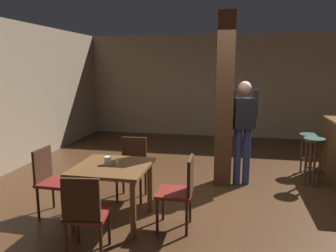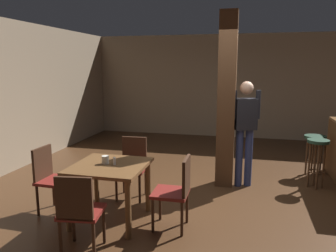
{
  "view_description": "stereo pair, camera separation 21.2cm",
  "coord_description": "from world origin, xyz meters",
  "px_view_note": "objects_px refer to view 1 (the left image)",
  "views": [
    {
      "loc": [
        0.09,
        -4.72,
        1.96
      ],
      "look_at": [
        -0.84,
        -0.03,
        1.08
      ],
      "focal_mm": 35.0,
      "sensor_mm": 36.0,
      "label": 1
    },
    {
      "loc": [
        0.29,
        -4.68,
        1.96
      ],
      "look_at": [
        -0.84,
        -0.03,
        1.08
      ],
      "focal_mm": 35.0,
      "sensor_mm": 36.0,
      "label": 2
    }
  ],
  "objects_px": {
    "standing_person": "(243,126)",
    "bar_stool_mid": "(309,143)",
    "salt_shaker": "(117,162)",
    "bar_stool_near": "(314,151)",
    "chair_west": "(51,178)",
    "dining_table": "(113,175)",
    "napkin_cup": "(108,161)",
    "chair_south": "(85,211)",
    "chair_east": "(181,189)",
    "chair_north": "(133,164)"
  },
  "relations": [
    {
      "from": "standing_person",
      "to": "bar_stool_mid",
      "type": "height_order",
      "value": "standing_person"
    },
    {
      "from": "salt_shaker",
      "to": "bar_stool_near",
      "type": "height_order",
      "value": "salt_shaker"
    },
    {
      "from": "chair_west",
      "to": "salt_shaker",
      "type": "height_order",
      "value": "chair_west"
    },
    {
      "from": "dining_table",
      "to": "napkin_cup",
      "type": "xyz_separation_m",
      "value": [
        -0.07,
        0.02,
        0.18
      ]
    },
    {
      "from": "napkin_cup",
      "to": "standing_person",
      "type": "height_order",
      "value": "standing_person"
    },
    {
      "from": "salt_shaker",
      "to": "chair_south",
      "type": "bearing_deg",
      "value": -93.5
    },
    {
      "from": "chair_east",
      "to": "napkin_cup",
      "type": "xyz_separation_m",
      "value": [
        -0.93,
        0.04,
        0.29
      ]
    },
    {
      "from": "chair_west",
      "to": "bar_stool_mid",
      "type": "xyz_separation_m",
      "value": [
        3.73,
        2.5,
        0.05
      ]
    },
    {
      "from": "standing_person",
      "to": "bar_stool_near",
      "type": "bearing_deg",
      "value": 8.6
    },
    {
      "from": "chair_west",
      "to": "napkin_cup",
      "type": "height_order",
      "value": "chair_west"
    },
    {
      "from": "dining_table",
      "to": "chair_north",
      "type": "xyz_separation_m",
      "value": [
        0.01,
        0.82,
        -0.11
      ]
    },
    {
      "from": "dining_table",
      "to": "chair_north",
      "type": "height_order",
      "value": "chair_north"
    },
    {
      "from": "chair_south",
      "to": "standing_person",
      "type": "bearing_deg",
      "value": 57.05
    },
    {
      "from": "chair_east",
      "to": "bar_stool_near",
      "type": "relative_size",
      "value": 1.11
    },
    {
      "from": "salt_shaker",
      "to": "chair_west",
      "type": "bearing_deg",
      "value": 178.06
    },
    {
      "from": "dining_table",
      "to": "bar_stool_mid",
      "type": "xyz_separation_m",
      "value": [
        2.86,
        2.54,
        -0.06
      ]
    },
    {
      "from": "salt_shaker",
      "to": "standing_person",
      "type": "relative_size",
      "value": 0.06
    },
    {
      "from": "bar_stool_mid",
      "to": "salt_shaker",
      "type": "bearing_deg",
      "value": -137.78
    },
    {
      "from": "chair_east",
      "to": "napkin_cup",
      "type": "relative_size",
      "value": 8.77
    },
    {
      "from": "chair_north",
      "to": "standing_person",
      "type": "height_order",
      "value": "standing_person"
    },
    {
      "from": "chair_north",
      "to": "chair_east",
      "type": "bearing_deg",
      "value": -44.05
    },
    {
      "from": "chair_south",
      "to": "chair_east",
      "type": "xyz_separation_m",
      "value": [
        0.85,
        0.8,
        0.0
      ]
    },
    {
      "from": "napkin_cup",
      "to": "standing_person",
      "type": "xyz_separation_m",
      "value": [
        1.69,
        1.65,
        0.21
      ]
    },
    {
      "from": "chair_north",
      "to": "bar_stool_near",
      "type": "xyz_separation_m",
      "value": [
        2.77,
        1.03,
        0.09
      ]
    },
    {
      "from": "chair_north",
      "to": "standing_person",
      "type": "bearing_deg",
      "value": 27.86
    },
    {
      "from": "standing_person",
      "to": "bar_stool_near",
      "type": "relative_size",
      "value": 2.14
    },
    {
      "from": "chair_north",
      "to": "chair_south",
      "type": "bearing_deg",
      "value": -89.72
    },
    {
      "from": "chair_north",
      "to": "salt_shaker",
      "type": "xyz_separation_m",
      "value": [
        0.06,
        -0.81,
        0.28
      ]
    },
    {
      "from": "chair_south",
      "to": "chair_west",
      "type": "bearing_deg",
      "value": 136.01
    },
    {
      "from": "dining_table",
      "to": "salt_shaker",
      "type": "relative_size",
      "value": 9.35
    },
    {
      "from": "chair_north",
      "to": "chair_west",
      "type": "height_order",
      "value": "same"
    },
    {
      "from": "chair_east",
      "to": "bar_stool_mid",
      "type": "bearing_deg",
      "value": 52.07
    },
    {
      "from": "chair_south",
      "to": "chair_west",
      "type": "height_order",
      "value": "same"
    },
    {
      "from": "dining_table",
      "to": "chair_west",
      "type": "height_order",
      "value": "chair_west"
    },
    {
      "from": "chair_east",
      "to": "napkin_cup",
      "type": "bearing_deg",
      "value": 177.53
    },
    {
      "from": "dining_table",
      "to": "chair_east",
      "type": "height_order",
      "value": "chair_east"
    },
    {
      "from": "chair_south",
      "to": "napkin_cup",
      "type": "distance_m",
      "value": 0.89
    },
    {
      "from": "dining_table",
      "to": "bar_stool_near",
      "type": "height_order",
      "value": "bar_stool_near"
    },
    {
      "from": "dining_table",
      "to": "standing_person",
      "type": "xyz_separation_m",
      "value": [
        1.63,
        1.67,
        0.39
      ]
    },
    {
      "from": "napkin_cup",
      "to": "salt_shaker",
      "type": "bearing_deg",
      "value": -8.36
    },
    {
      "from": "chair_north",
      "to": "salt_shaker",
      "type": "bearing_deg",
      "value": -85.9
    },
    {
      "from": "chair_north",
      "to": "napkin_cup",
      "type": "distance_m",
      "value": 0.85
    },
    {
      "from": "chair_east",
      "to": "chair_west",
      "type": "xyz_separation_m",
      "value": [
        -1.74,
        0.05,
        0.0
      ]
    },
    {
      "from": "chair_east",
      "to": "bar_stool_near",
      "type": "distance_m",
      "value": 2.67
    },
    {
      "from": "bar_stool_near",
      "to": "dining_table",
      "type": "bearing_deg",
      "value": -146.34
    },
    {
      "from": "chair_north",
      "to": "bar_stool_mid",
      "type": "height_order",
      "value": "chair_north"
    },
    {
      "from": "standing_person",
      "to": "napkin_cup",
      "type": "bearing_deg",
      "value": -135.76
    },
    {
      "from": "chair_north",
      "to": "salt_shaker",
      "type": "distance_m",
      "value": 0.86
    },
    {
      "from": "chair_east",
      "to": "bar_stool_near",
      "type": "height_order",
      "value": "chair_east"
    },
    {
      "from": "bar_stool_mid",
      "to": "standing_person",
      "type": "bearing_deg",
      "value": -144.83
    }
  ]
}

